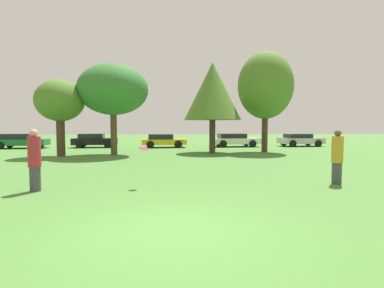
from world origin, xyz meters
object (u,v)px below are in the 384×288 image
(frisbee, at_px, (144,149))
(parked_car_black, at_px, (94,140))
(person_catcher, at_px, (337,157))
(tree_0, at_px, (60,102))
(parked_car_yellow, at_px, (163,140))
(person_thrower, at_px, (35,160))
(tree_1, at_px, (113,90))
(parked_car_green, at_px, (20,141))
(tree_3, at_px, (265,86))
(parked_car_silver, at_px, (300,140))
(tree_2, at_px, (212,91))
(parked_car_white, at_px, (234,140))

(frisbee, xyz_separation_m, parked_car_black, (-5.62, 18.01, -0.60))
(person_catcher, bearing_deg, frisbee, -2.32)
(tree_0, xyz_separation_m, parked_car_yellow, (6.47, 7.20, -2.86))
(person_catcher, relative_size, frisbee, 6.54)
(person_thrower, bearing_deg, parked_car_black, 95.92)
(person_thrower, xyz_separation_m, parked_car_black, (-2.38, 18.35, -0.30))
(tree_0, bearing_deg, tree_1, 9.77)
(person_thrower, relative_size, parked_car_black, 0.48)
(parked_car_green, distance_m, parked_car_black, 6.14)
(tree_3, height_order, parked_car_silver, tree_3)
(frisbee, distance_m, tree_2, 12.69)
(tree_2, bearing_deg, frisbee, -109.25)
(person_thrower, xyz_separation_m, parked_car_yellow, (3.75, 17.81, -0.31))
(parked_car_white, bearing_deg, parked_car_black, 176.00)
(person_catcher, distance_m, parked_car_green, 25.34)
(frisbee, xyz_separation_m, parked_car_yellow, (0.51, 17.46, -0.61))
(parked_car_yellow, bearing_deg, frisbee, -94.51)
(tree_1, distance_m, tree_3, 10.84)
(tree_2, relative_size, parked_car_black, 1.64)
(tree_3, distance_m, parked_car_yellow, 10.20)
(person_catcher, height_order, parked_car_green, person_catcher)
(tree_0, height_order, parked_car_white, tree_0)
(tree_0, distance_m, parked_car_silver, 20.95)
(tree_2, distance_m, tree_3, 4.03)
(parked_car_green, relative_size, parked_car_black, 1.10)
(person_catcher, distance_m, parked_car_silver, 19.14)
(tree_0, bearing_deg, person_thrower, -75.60)
(parked_car_yellow, bearing_deg, tree_3, -38.62)
(tree_1, xyz_separation_m, parked_car_white, (9.81, 6.93, -3.68))
(parked_car_green, bearing_deg, person_thrower, -67.39)
(frisbee, height_order, parked_car_silver, frisbee)
(frisbee, xyz_separation_m, tree_2, (4.06, 11.62, 3.13))
(person_thrower, relative_size, parked_car_yellow, 0.47)
(parked_car_white, bearing_deg, person_thrower, -122.55)
(person_thrower, relative_size, parked_car_green, 0.43)
(parked_car_green, distance_m, parked_car_yellow, 12.26)
(person_catcher, height_order, parked_car_yellow, person_catcher)
(tree_2, relative_size, parked_car_white, 1.43)
(person_catcher, relative_size, parked_car_green, 0.42)
(tree_2, bearing_deg, tree_0, -172.31)
(person_thrower, xyz_separation_m, parked_car_silver, (16.64, 18.08, -0.31))
(tree_2, bearing_deg, person_catcher, -78.45)
(frisbee, bearing_deg, parked_car_white, 68.22)
(frisbee, distance_m, parked_car_yellow, 17.48)
(person_thrower, height_order, parked_car_white, person_thrower)
(tree_2, relative_size, tree_3, 0.87)
(tree_0, distance_m, tree_2, 10.15)
(tree_1, relative_size, parked_car_white, 1.34)
(parked_car_green, relative_size, parked_car_yellow, 1.08)
(tree_1, height_order, parked_car_silver, tree_1)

